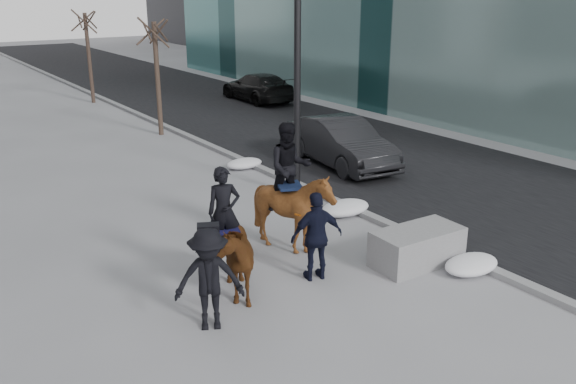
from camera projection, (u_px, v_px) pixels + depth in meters
ground at (324, 283)px, 11.62m from camera, size 120.00×120.00×0.00m
road at (309, 135)px, 23.17m from camera, size 8.00×90.00×0.01m
curb at (215, 148)px, 21.01m from camera, size 0.25×90.00×0.12m
planter at (417, 247)px, 12.32m from camera, size 1.89×1.00×0.74m
car_near at (341, 142)px, 19.01m from camera, size 2.13×4.68×1.49m
car_far at (257, 87)px, 29.79m from camera, size 2.02×4.73×1.36m
tree_near at (157, 73)px, 22.48m from camera, size 1.20×1.20×4.62m
tree_far at (89, 54)px, 28.84m from camera, size 1.20×1.20×4.66m
mounted_left at (229, 249)px, 10.97m from camera, size 1.38×2.01×2.38m
mounted_right at (292, 201)px, 12.73m from camera, size 1.98×2.07×2.75m
feeder at (317, 236)px, 11.53m from camera, size 1.10×0.98×1.75m
camera_crew at (209, 279)px, 9.84m from camera, size 1.31×1.09×1.75m
lamppost at (296, 2)px, 15.03m from camera, size 0.25×1.20×9.09m
snow_piles at (343, 207)px, 15.13m from camera, size 1.34×9.57×0.34m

